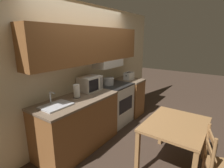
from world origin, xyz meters
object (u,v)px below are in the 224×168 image
Objects in this scene: cooking_pot at (108,81)px; sink_basin at (56,105)px; toaster at (129,76)px; microwave at (90,83)px; stove_range at (114,104)px; dining_table at (175,129)px; chair_left_of_table at (220,168)px; paper_towel_roll at (77,91)px.

sink_basin is at bearing -176.33° from cooking_pot.
sink_basin is at bearing 179.64° from toaster.
microwave is 1.26m from toaster.
stove_range is 1.70m from dining_table.
stove_range is at bearing 49.88° from chair_left_of_table.
stove_range is at bearing -34.86° from cooking_pot.
cooking_pot reaches higher than chair_left_of_table.
toaster is 2.68m from chair_left_of_table.
stove_range is 3.40× the size of toaster.
stove_range is 1.02× the size of chair_left_of_table.
chair_left_of_table is (-0.29, -2.28, -0.61)m from microwave.
toaster is 0.60× the size of sink_basin.
dining_table is at bearing -60.20° from sink_basin.
toaster is 1.17× the size of paper_towel_roll.
sink_basin is 1.79m from dining_table.
paper_towel_roll is (-0.98, -0.04, 0.03)m from cooking_pot.
stove_range is at bearing 176.96° from toaster.
paper_towel_roll is at bearing -177.50° from cooking_pot.
paper_towel_roll is 0.23× the size of dining_table.
dining_table is at bearing 50.31° from chair_left_of_table.
microwave reaches higher than stove_range.
sink_basin reaches higher than dining_table.
stove_range is 0.89m from microwave.
cooking_pot is at bearing 2.50° from paper_towel_roll.
stove_range is 1.63m from sink_basin.
sink_basin is at bearing -171.01° from microwave.
dining_table is at bearing -75.62° from paper_towel_roll.
paper_towel_roll is (-0.44, -0.09, -0.03)m from microwave.
sink_basin is (-1.56, -0.02, 0.47)m from stove_range.
sink_basin is at bearing 119.80° from dining_table.
cooking_pot is 0.98m from paper_towel_roll.
cooking_pot is 0.77× the size of microwave.
dining_table is at bearing -113.63° from stove_range.
microwave is 2.38m from chair_left_of_table.
paper_towel_roll reaches higher than dining_table.
dining_table is (-0.68, -1.55, 0.17)m from stove_range.
stove_range reaches higher than chair_left_of_table.
chair_left_of_table is (-0.26, -0.60, -0.18)m from dining_table.
paper_towel_roll reaches higher than cooking_pot.
toaster is at bearing -7.24° from microwave.
microwave is 0.47× the size of chair_left_of_table.
paper_towel_roll is at bearing 178.32° from stove_range.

